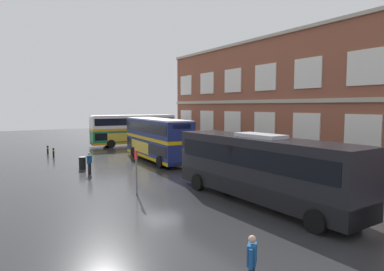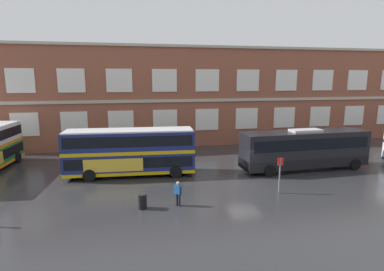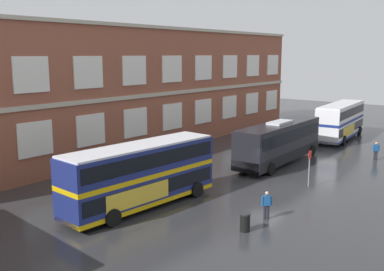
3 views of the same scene
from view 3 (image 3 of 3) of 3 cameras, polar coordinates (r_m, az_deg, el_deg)
name	(u,v)px [view 3 (image 3 of 3)]	position (r m, az deg, el deg)	size (l,w,h in m)	color
ground_plane	(242,181)	(34.68, 6.47, -5.77)	(120.00, 120.00, 0.00)	#2B2B2D
brick_terminal_building	(125,90)	(45.99, -8.52, 5.77)	(52.03, 8.19, 12.28)	brown
double_decker_middle	(141,174)	(28.36, -6.53, -4.95)	(11.14, 3.39, 4.07)	navy
double_decker_far	(341,121)	(53.41, 18.51, 1.83)	(11.20, 3.65, 4.07)	silver
touring_coach	(279,142)	(40.18, 11.11, -0.85)	(12.08, 3.18, 3.80)	black
waiting_passenger	(267,204)	(26.85, 9.53, -8.64)	(0.53, 0.52, 1.70)	black
second_passenger	(376,150)	(44.12, 22.49, -1.75)	(0.50, 0.54, 1.70)	black
bus_stand_flag	(309,165)	(33.61, 14.80, -3.69)	(0.44, 0.10, 2.70)	slate
station_litter_bin	(245,222)	(25.09, 6.81, -10.96)	(0.60, 0.60, 1.03)	black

